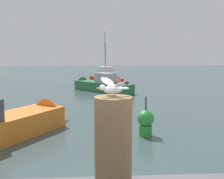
# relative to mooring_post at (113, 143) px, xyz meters

# --- Properties ---
(mooring_post) EXTENTS (0.43, 0.43, 1.08)m
(mooring_post) POSITION_rel_mooring_post_xyz_m (0.00, 0.00, 0.00)
(mooring_post) COLOR brown
(mooring_post) RESTS_ON harbor_quay
(seagull) EXTENTS (0.38, 0.59, 0.21)m
(seagull) POSITION_rel_mooring_post_xyz_m (-0.00, -0.00, 0.66)
(seagull) COLOR #C66E60
(seagull) RESTS_ON mooring_post
(boat_green) EXTENTS (4.77, 5.13, 3.65)m
(boat_green) POSITION_rel_mooring_post_xyz_m (-0.14, 16.63, -1.25)
(boat_green) COLOR #2D6B3D
(boat_green) RESTS_ON ground_plane
(boat_red) EXTENTS (3.20, 4.94, 4.81)m
(boat_red) POSITION_rel_mooring_post_xyz_m (0.79, 20.23, -1.20)
(boat_red) COLOR #B72D28
(boat_red) RESTS_ON ground_plane
(boat_orange) EXTENTS (4.07, 5.59, 3.52)m
(boat_orange) POSITION_rel_mooring_post_xyz_m (-2.93, 5.87, -1.24)
(boat_orange) COLOR orange
(boat_orange) RESTS_ON ground_plane
(channel_buoy) EXTENTS (0.56, 0.56, 1.33)m
(channel_buoy) POSITION_rel_mooring_post_xyz_m (1.42, 5.68, -1.22)
(channel_buoy) COLOR green
(channel_buoy) RESTS_ON ground_plane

